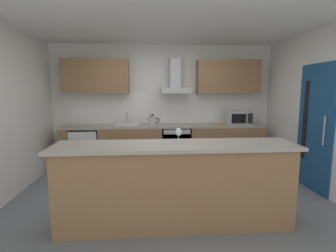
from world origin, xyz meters
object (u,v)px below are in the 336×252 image
object	(u,v)px
oven	(176,145)
range_hood	(175,83)
chopping_board	(219,124)
sink	(127,124)
refrigerator	(86,149)
kettle	(152,120)
microwave	(239,118)
wine_glass	(179,132)

from	to	relation	value
oven	range_hood	size ratio (longest dim) A/B	1.11
oven	chopping_board	world-z (taller)	chopping_board
sink	range_hood	xyz separation A→B (m)	(1.02, 0.12, 0.86)
refrigerator	range_hood	xyz separation A→B (m)	(1.87, 0.13, 1.36)
refrigerator	sink	bearing A→B (deg)	0.92
oven	kettle	distance (m)	0.73
refrigerator	sink	size ratio (longest dim) A/B	1.70
range_hood	chopping_board	distance (m)	1.28
microwave	chopping_board	bearing A→B (deg)	179.44
refrigerator	chopping_board	world-z (taller)	chopping_board
kettle	oven	bearing A→B (deg)	3.96
kettle	chopping_board	distance (m)	1.40
oven	kettle	bearing A→B (deg)	-176.04
oven	kettle	size ratio (longest dim) A/B	2.77
refrigerator	sink	world-z (taller)	sink
refrigerator	sink	distance (m)	0.99
sink	kettle	world-z (taller)	sink
microwave	sink	world-z (taller)	microwave
range_hood	wine_glass	world-z (taller)	range_hood
chopping_board	oven	bearing A→B (deg)	178.52
microwave	chopping_board	world-z (taller)	microwave
microwave	kettle	distance (m)	1.83
refrigerator	microwave	bearing A→B (deg)	-0.45
oven	wine_glass	world-z (taller)	wine_glass
refrigerator	wine_glass	bearing A→B (deg)	-54.01
sink	kettle	xyz separation A→B (m)	(0.53, -0.04, 0.08)
oven	chopping_board	size ratio (longest dim) A/B	2.35
sink	range_hood	world-z (taller)	range_hood
refrigerator	microwave	world-z (taller)	microwave
kettle	range_hood	size ratio (longest dim) A/B	0.40
refrigerator	kettle	bearing A→B (deg)	-1.29
oven	kettle	world-z (taller)	kettle
wine_glass	chopping_board	xyz separation A→B (m)	(1.12, 2.27, -0.22)
sink	kettle	bearing A→B (deg)	-4.83
wine_glass	oven	bearing A→B (deg)	84.90
sink	range_hood	bearing A→B (deg)	6.66
wine_glass	chopping_board	size ratio (longest dim) A/B	0.52
oven	wine_glass	size ratio (longest dim) A/B	4.50
kettle	wine_glass	size ratio (longest dim) A/B	1.62
refrigerator	microwave	size ratio (longest dim) A/B	1.70
refrigerator	range_hood	size ratio (longest dim) A/B	1.18
refrigerator	kettle	xyz separation A→B (m)	(1.38, -0.03, 0.58)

